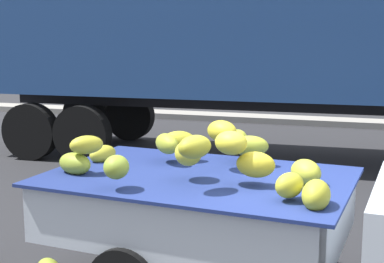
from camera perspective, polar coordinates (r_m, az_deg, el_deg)
name	(u,v)px	position (r m, az deg, el deg)	size (l,w,h in m)	color
curb_strip	(345,123)	(15.22, 15.28, 0.89)	(80.00, 0.80, 0.16)	gray
semi_trailer	(284,25)	(10.58, 9.32, 10.68)	(12.08, 2.98, 3.95)	navy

